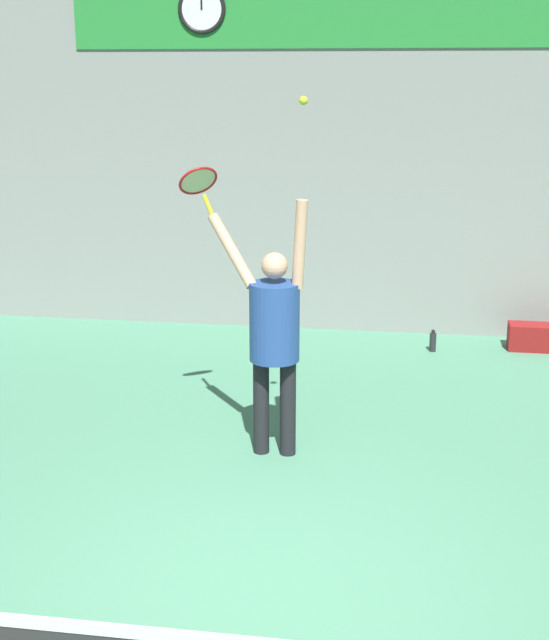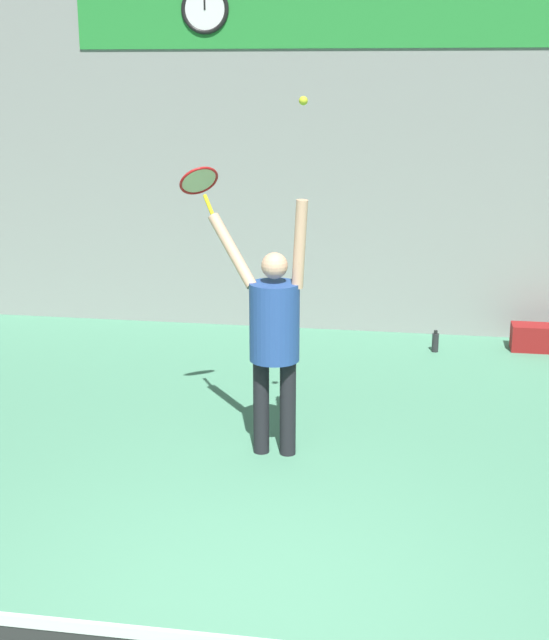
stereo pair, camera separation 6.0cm
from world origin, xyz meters
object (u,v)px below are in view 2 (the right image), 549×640
Objects in this scene: tennis_player at (274,329)px; equipment_bag at (547,338)px; scoreboard_clock at (205,9)px; tennis_ball at (303,101)px; water_bottle at (435,342)px; tennis_racket at (200,183)px.

equipment_bag is at bearing 51.60° from tennis_player.
scoreboard_clock reaches higher than tennis_ball.
tennis_ball is at bearing -109.75° from water_bottle.
tennis_player is 1.77m from tennis_ball.
tennis_racket reaches higher than equipment_bag.
tennis_racket is 1.77× the size of water_bottle.
water_bottle is at bearing 66.07° from tennis_player.
tennis_ball is 4.22m from water_bottle.
tennis_racket is at bearing -77.67° from scoreboard_clock.
tennis_player is 4.22m from equipment_bag.
tennis_ball reaches higher than equipment_bag.
tennis_player is at bearing 163.32° from tennis_ball.
scoreboard_clock is 5.33m from equipment_bag.
equipment_bag is (3.95, -0.43, -3.55)m from scoreboard_clock.
scoreboard_clock is 0.70× the size of equipment_bag.
tennis_racket reaches higher than tennis_player.
tennis_racket is at bearing -129.23° from water_bottle.
scoreboard_clock reaches higher than tennis_racket.
tennis_player reaches higher than water_bottle.
tennis_player is at bearing -69.18° from scoreboard_clock.
tennis_player is 2.65× the size of equipment_bag.
tennis_player is at bearing -113.93° from water_bottle.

